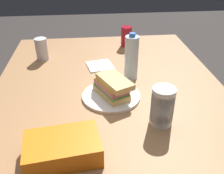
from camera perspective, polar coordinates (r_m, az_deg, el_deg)
dining_table at (r=1.19m, az=-0.40°, el=-4.52°), size 1.41×1.05×0.72m
paper_plate at (r=1.10m, az=-0.00°, el=-1.97°), size 0.25×0.25×0.01m
sandwich at (r=1.07m, az=0.19°, el=0.07°), size 0.20×0.16×0.08m
soda_can_red at (r=1.61m, az=3.23°, el=11.20°), size 0.07×0.07×0.12m
chip_bag at (r=0.82m, az=-10.96°, el=-13.30°), size 0.18×0.25×0.07m
water_bottle_tall at (r=1.20m, az=4.37°, el=6.55°), size 0.06×0.06×0.23m
plastic_cup_stack at (r=0.93m, az=11.18°, el=-4.24°), size 0.08×0.08×0.15m
soda_can_silver at (r=1.47m, az=-15.43°, el=8.16°), size 0.07×0.07×0.12m
paper_napkin at (r=1.36m, az=-2.72°, el=4.80°), size 0.15×0.15×0.01m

